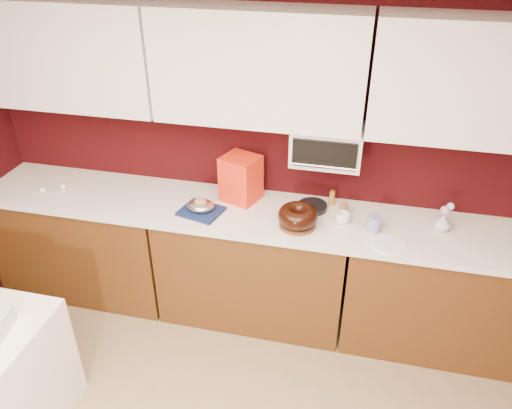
{
  "coord_description": "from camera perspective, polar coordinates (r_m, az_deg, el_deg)",
  "views": [
    {
      "loc": [
        0.67,
        -0.87,
        2.71
      ],
      "look_at": [
        0.04,
        1.84,
        1.02
      ],
      "focal_mm": 35.0,
      "sensor_mm": 36.0,
      "label": 1
    }
  ],
  "objects": [
    {
      "name": "ceiling",
      "position": [
        1.12,
        -25.39,
        17.72
      ],
      "size": [
        4.0,
        4.5,
        0.02
      ],
      "primitive_type": "cube",
      "color": "white",
      "rests_on": "wall_back"
    },
    {
      "name": "wall_back",
      "position": [
        3.51,
        0.88,
        6.69
      ],
      "size": [
        4.0,
        0.02,
        2.5
      ],
      "primitive_type": "cube",
      "color": "black",
      "rests_on": "floor"
    },
    {
      "name": "base_cabinet_left",
      "position": [
        4.14,
        -18.59,
        -4.05
      ],
      "size": [
        1.31,
        0.58,
        0.86
      ],
      "primitive_type": "cube",
      "color": "#553011",
      "rests_on": "floor"
    },
    {
      "name": "base_cabinet_center",
      "position": [
        3.68,
        -0.26,
        -7.01
      ],
      "size": [
        1.31,
        0.58,
        0.86
      ],
      "primitive_type": "cube",
      "color": "#553011",
      "rests_on": "floor"
    },
    {
      "name": "base_cabinet_right",
      "position": [
        3.68,
        20.69,
        -9.49
      ],
      "size": [
        1.31,
        0.58,
        0.86
      ],
      "primitive_type": "cube",
      "color": "#553011",
      "rests_on": "floor"
    },
    {
      "name": "countertop",
      "position": [
        3.42,
        -0.28,
        -1.08
      ],
      "size": [
        4.0,
        0.62,
        0.04
      ],
      "primitive_type": "cube",
      "color": "white",
      "rests_on": "base_cabinet_center"
    },
    {
      "name": "upper_cabinet_left",
      "position": [
        3.67,
        -21.27,
        15.72
      ],
      "size": [
        1.31,
        0.33,
        0.7
      ],
      "primitive_type": "cube",
      "color": "white",
      "rests_on": "wall_back"
    },
    {
      "name": "upper_cabinet_center",
      "position": [
        3.15,
        0.3,
        15.43
      ],
      "size": [
        1.31,
        0.33,
        0.7
      ],
      "primitive_type": "cube",
      "color": "white",
      "rests_on": "wall_back"
    },
    {
      "name": "upper_cabinet_right",
      "position": [
        3.15,
        25.33,
        12.5
      ],
      "size": [
        1.31,
        0.33,
        0.7
      ],
      "primitive_type": "cube",
      "color": "white",
      "rests_on": "wall_back"
    },
    {
      "name": "toaster_oven",
      "position": [
        3.27,
        8.13,
        6.84
      ],
      "size": [
        0.45,
        0.3,
        0.25
      ],
      "primitive_type": "cube",
      "color": "white",
      "rests_on": "upper_cabinet_center"
    },
    {
      "name": "toaster_oven_door",
      "position": [
        3.12,
        7.82,
        5.67
      ],
      "size": [
        0.4,
        0.02,
        0.18
      ],
      "primitive_type": "cube",
      "color": "black",
      "rests_on": "toaster_oven"
    },
    {
      "name": "toaster_oven_handle",
      "position": [
        3.14,
        7.69,
        4.32
      ],
      "size": [
        0.42,
        0.02,
        0.02
      ],
      "primitive_type": "cylinder",
      "rotation": [
        0.0,
        1.57,
        0.0
      ],
      "color": "silver",
      "rests_on": "toaster_oven"
    },
    {
      "name": "cake_base",
      "position": [
        3.26,
        4.74,
        -2.32
      ],
      "size": [
        0.31,
        0.31,
        0.02
      ],
      "primitive_type": "cylinder",
      "rotation": [
        0.0,
        0.0,
        -0.4
      ],
      "color": "brown",
      "rests_on": "countertop"
    },
    {
      "name": "bundt_cake",
      "position": [
        3.22,
        4.8,
        -1.3
      ],
      "size": [
        0.29,
        0.29,
        0.11
      ],
      "primitive_type": "torus",
      "rotation": [
        0.0,
        0.0,
        -0.11
      ],
      "color": "black",
      "rests_on": "cake_base"
    },
    {
      "name": "navy_towel",
      "position": [
        3.41,
        -6.29,
        -0.76
      ],
      "size": [
        0.32,
        0.29,
        0.02
      ],
      "primitive_type": "cube",
      "rotation": [
        0.0,
        0.0,
        -0.24
      ],
      "color": "#15234F",
      "rests_on": "countertop"
    },
    {
      "name": "foil_ham_nest",
      "position": [
        3.39,
        -6.33,
        -0.12
      ],
      "size": [
        0.23,
        0.21,
        0.07
      ],
      "primitive_type": "ellipsoid",
      "rotation": [
        0.0,
        0.0,
        0.39
      ],
      "color": "white",
      "rests_on": "navy_towel"
    },
    {
      "name": "roasted_ham",
      "position": [
        3.38,
        -6.36,
        0.24
      ],
      "size": [
        0.09,
        0.08,
        0.06
      ],
      "primitive_type": "ellipsoid",
      "rotation": [
        0.0,
        0.0,
        0.03
      ],
      "color": "tan",
      "rests_on": "foil_ham_nest"
    },
    {
      "name": "pandoro_box",
      "position": [
        3.48,
        -1.74,
        3.01
      ],
      "size": [
        0.3,
        0.29,
        0.33
      ],
      "primitive_type": "cube",
      "rotation": [
        0.0,
        0.0,
        -0.35
      ],
      "color": "red",
      "rests_on": "countertop"
    },
    {
      "name": "dark_pan",
      "position": [
        3.45,
        6.46,
        -0.23
      ],
      "size": [
        0.25,
        0.25,
        0.04
      ],
      "primitive_type": "cylinder",
      "rotation": [
        0.0,
        0.0,
        0.27
      ],
      "color": "black",
      "rests_on": "countertop"
    },
    {
      "name": "coffee_mug",
      "position": [
        3.31,
        9.87,
        -1.4
      ],
      "size": [
        0.11,
        0.11,
        0.09
      ],
      "primitive_type": "imported",
      "rotation": [
        0.0,
        0.0,
        0.49
      ],
      "color": "white",
      "rests_on": "countertop"
    },
    {
      "name": "blue_jar",
      "position": [
        3.27,
        13.31,
        -2.14
      ],
      "size": [
        0.1,
        0.1,
        0.11
      ],
      "primitive_type": "cylinder",
      "rotation": [
        0.0,
        0.0,
        0.12
      ],
      "color": "navy",
      "rests_on": "countertop"
    },
    {
      "name": "flower_vase",
      "position": [
        3.4,
        20.56,
        -1.83
      ],
      "size": [
        0.1,
        0.1,
        0.13
      ],
      "primitive_type": "imported",
      "rotation": [
        0.0,
        0.0,
        0.13
      ],
      "color": "silver",
      "rests_on": "countertop"
    },
    {
      "name": "flower_pink",
      "position": [
        3.36,
        20.82,
        -0.64
      ],
      "size": [
        0.06,
        0.06,
        0.06
      ],
      "primitive_type": "sphere",
      "color": "pink",
      "rests_on": "flower_vase"
    },
    {
      "name": "flower_blue",
      "position": [
        3.37,
        21.36,
        -0.21
      ],
      "size": [
        0.05,
        0.05,
        0.05
      ],
      "primitive_type": "sphere",
      "color": "#94B4ED",
      "rests_on": "flower_vase"
    },
    {
      "name": "china_plate",
      "position": [
        3.19,
        14.95,
        -4.43
      ],
      "size": [
        0.26,
        0.26,
        0.01
      ],
      "primitive_type": "cylinder",
      "rotation": [
        0.0,
        0.0,
        -0.28
      ],
      "color": "white",
      "rests_on": "countertop"
    },
    {
      "name": "amber_bottle",
      "position": [
        3.49,
        8.67,
        0.72
      ],
      "size": [
        0.04,
        0.04,
        0.11
      ],
      "primitive_type": "cylinder",
      "rotation": [
        0.0,
        0.0,
        -0.15
      ],
      "color": "#9B661C",
      "rests_on": "countertop"
    },
    {
      "name": "paper_cup",
      "position": [
        3.41,
        9.98,
        -0.48
      ],
      "size": [
        0.07,
        0.07,
        0.08
      ],
      "primitive_type": "cylinder",
      "rotation": [
        0.0,
        0.0,
        -0.41
      ],
      "color": "olive",
      "rests_on": "countertop"
    },
    {
      "name": "egg_left",
      "position": [
        3.94,
        -23.21,
        1.56
      ],
      "size": [
        0.07,
        0.06,
        0.04
      ],
      "primitive_type": "ellipsoid",
      "rotation": [
        0.0,
        0.0,
        -0.35
      ],
      "color": "silver",
      "rests_on": "countertop"
    },
    {
      "name": "egg_right",
      "position": [
        3.93,
        -21.22,
        1.89
      ],
      "size": [
        0.05,
        0.04,
        0.04
      ],
      "primitive_type": "ellipsoid",
      "rotation": [
        0.0,
        0.0,
        0.01
      ],
      "color": "white",
      "rests_on": "countertop"
    }
  ]
}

